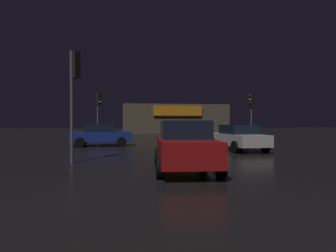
% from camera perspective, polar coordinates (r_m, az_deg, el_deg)
% --- Properties ---
extents(ground_plane, '(120.00, 120.00, 0.00)m').
position_cam_1_polar(ground_plane, '(18.97, 5.00, -3.89)').
color(ground_plane, black).
extents(store_building, '(15.32, 7.60, 4.15)m').
position_cam_1_polar(store_building, '(43.59, 1.12, 1.46)').
color(store_building, brown).
rests_on(store_building, ground).
extents(traffic_signal_main, '(0.42, 0.42, 4.11)m').
position_cam_1_polar(traffic_signal_main, '(25.35, -13.82, 4.11)').
color(traffic_signal_main, '#595B60').
rests_on(traffic_signal_main, ground).
extents(traffic_signal_opposite, '(0.42, 0.42, 4.16)m').
position_cam_1_polar(traffic_signal_opposite, '(27.47, 16.35, 3.99)').
color(traffic_signal_opposite, '#595B60').
rests_on(traffic_signal_opposite, ground).
extents(traffic_signal_cross_left, '(0.41, 0.43, 4.21)m').
position_cam_1_polar(traffic_signal_cross_left, '(11.42, -18.35, 8.89)').
color(traffic_signal_cross_left, '#595B60').
rests_on(traffic_signal_cross_left, ground).
extents(car_near, '(3.86, 2.06, 1.44)m').
position_cam_1_polar(car_near, '(18.76, -13.30, -1.72)').
color(car_near, navy).
rests_on(car_near, ground).
extents(car_far, '(2.13, 4.14, 1.59)m').
position_cam_1_polar(car_far, '(9.10, 3.39, -3.88)').
color(car_far, '#A51414').
rests_on(car_far, ground).
extents(car_crossing, '(2.14, 4.46, 1.40)m').
position_cam_1_polar(car_crossing, '(16.01, 13.86, -2.19)').
color(car_crossing, silver).
rests_on(car_crossing, ground).
extents(bollard_kerb_a, '(0.11, 0.11, 0.97)m').
position_cam_1_polar(bollard_kerb_a, '(29.63, 13.68, -1.30)').
color(bollard_kerb_a, gold).
rests_on(bollard_kerb_a, ground).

